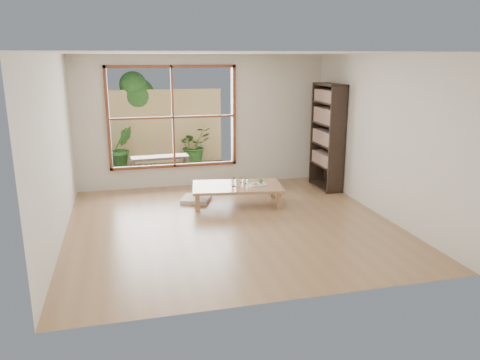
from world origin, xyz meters
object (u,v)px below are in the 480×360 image
at_px(low_table, 237,188).
at_px(food_tray, 258,184).
at_px(bookshelf, 327,137).
at_px(garden_bench, 160,159).

relative_size(low_table, food_tray, 5.24).
relative_size(bookshelf, food_tray, 6.42).
bearing_deg(garden_bench, low_table, -69.05).
xyz_separation_m(low_table, bookshelf, (1.98, 0.62, 0.73)).
height_order(low_table, bookshelf, bookshelf).
xyz_separation_m(low_table, garden_bench, (-1.15, 2.48, 0.06)).
bearing_deg(food_tray, bookshelf, 20.67).
distance_m(low_table, food_tray, 0.38).
bearing_deg(food_tray, garden_bench, 118.45).
xyz_separation_m(low_table, food_tray, (0.37, -0.06, 0.06)).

